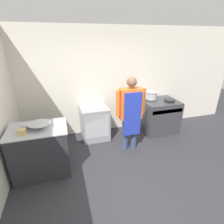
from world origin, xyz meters
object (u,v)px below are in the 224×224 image
object	(u,v)px
person_cook	(131,110)
mixing_bowl	(40,126)
fridge_unit	(95,123)
plastic_tub	(22,132)
saute_pan	(170,100)
stock_pot	(151,95)
stove	(159,116)

from	to	relation	value
person_cook	mixing_bowl	xyz separation A→B (m)	(-1.81, -0.27, 0.03)
person_cook	mixing_bowl	size ratio (longest dim) A/B	4.48
fridge_unit	mixing_bowl	world-z (taller)	mixing_bowl
plastic_tub	saute_pan	size ratio (longest dim) A/B	0.43
fridge_unit	plastic_tub	size ratio (longest dim) A/B	7.21
person_cook	fridge_unit	bearing A→B (deg)	132.72
fridge_unit	person_cook	world-z (taller)	person_cook
mixing_bowl	stock_pot	bearing A→B (deg)	20.79
stove	fridge_unit	size ratio (longest dim) A/B	1.10
saute_pan	plastic_tub	bearing A→B (deg)	-165.39
fridge_unit	person_cook	size ratio (longest dim) A/B	0.50
stove	person_cook	xyz separation A→B (m)	(-1.09, -0.61, 0.52)
person_cook	saute_pan	world-z (taller)	person_cook
stove	stock_pot	size ratio (longest dim) A/B	2.90
stove	stock_pot	distance (m)	0.62
stove	saute_pan	world-z (taller)	saute_pan
fridge_unit	stock_pot	size ratio (longest dim) A/B	2.64
stove	mixing_bowl	xyz separation A→B (m)	(-2.91, -0.89, 0.55)
stove	saute_pan	bearing A→B (deg)	-36.87
fridge_unit	plastic_tub	xyz separation A→B (m)	(-1.41, -1.12, 0.56)
stove	mixing_bowl	bearing A→B (deg)	-163.07
fridge_unit	person_cook	xyz separation A→B (m)	(0.67, -0.72, 0.54)
person_cook	stock_pot	size ratio (longest dim) A/B	5.32
fridge_unit	person_cook	bearing A→B (deg)	-47.28
saute_pan	stove	bearing A→B (deg)	143.13
fridge_unit	mixing_bowl	distance (m)	1.62
fridge_unit	mixing_bowl	bearing A→B (deg)	-139.07
stove	stock_pot	bearing A→B (deg)	145.86
stove	plastic_tub	bearing A→B (deg)	-162.29
stove	mixing_bowl	distance (m)	3.09
mixing_bowl	saute_pan	world-z (taller)	mixing_bowl
plastic_tub	person_cook	bearing A→B (deg)	10.86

